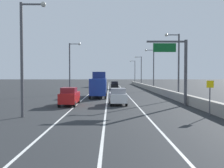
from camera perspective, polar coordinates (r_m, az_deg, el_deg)
ground_plane at (r=66.59m, az=0.90°, el=-0.99°), size 320.00×320.00×0.00m
lane_stripe_left at (r=57.71m, az=-4.35°, el=-1.44°), size 0.16×130.00×0.00m
lane_stripe_center at (r=57.58m, az=-0.88°, el=-1.45°), size 0.16×130.00×0.00m
lane_stripe_right at (r=57.66m, az=2.60°, el=-1.44°), size 0.16×130.00×0.00m
jersey_barrier_right at (r=43.58m, az=11.84°, el=-1.86°), size 0.60×120.00×1.10m
overhead_sign_gantry at (r=29.35m, az=15.29°, el=4.44°), size 4.68×0.36×7.50m
speed_advisory_sign at (r=22.28m, az=21.68°, el=-2.44°), size 0.60×0.11×3.00m
lamp_post_right_second at (r=36.42m, az=14.74°, el=5.08°), size 2.14×0.44×9.40m
lamp_post_right_third at (r=56.86m, az=9.32°, el=3.97°), size 2.14×0.44×9.40m
lamp_post_right_fourth at (r=77.50m, az=6.57°, el=3.44°), size 2.14×0.44×9.40m
lamp_post_right_fifth at (r=98.28m, az=5.15°, el=3.13°), size 2.14×0.44×9.40m
lamp_post_left_near at (r=21.45m, az=-19.45°, el=7.26°), size 2.14×0.44×9.40m
lamp_post_left_mid at (r=45.88m, az=-9.42°, el=4.46°), size 2.14×0.44×9.40m
car_black_0 at (r=60.77m, az=0.59°, el=-0.32°), size 1.84×4.19×2.02m
car_red_1 at (r=28.80m, az=-9.77°, el=-2.83°), size 1.87×4.80×2.07m
car_blue_2 at (r=73.22m, az=-4.39°, el=0.05°), size 1.91×4.74×1.98m
car_white_3 at (r=28.91m, az=1.36°, el=-2.89°), size 2.06×4.10×1.96m
box_truck at (r=39.27m, az=-3.09°, el=-0.35°), size 2.47×8.26×4.04m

